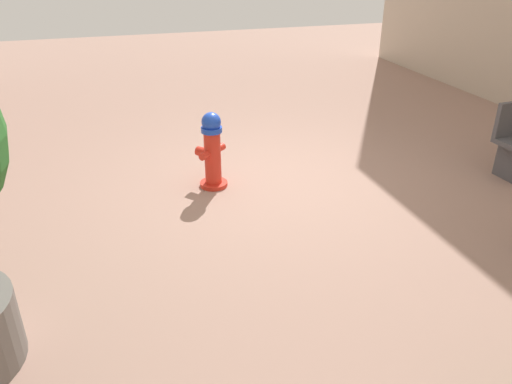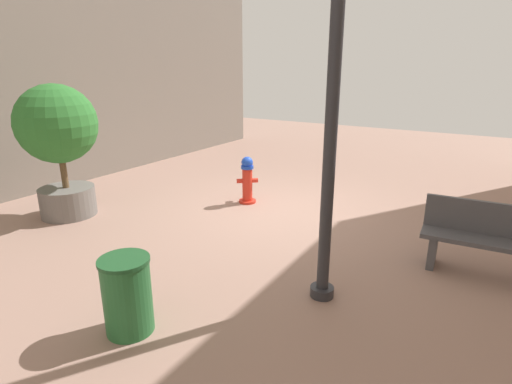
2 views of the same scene
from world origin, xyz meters
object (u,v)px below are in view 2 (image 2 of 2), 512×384
bench_near (494,239)px  street_lamp (334,77)px  planter_tree (59,137)px  trash_bin (127,295)px  fire_hydrant (247,180)px

bench_near → street_lamp: (1.66, 1.64, 2.02)m
street_lamp → bench_near: bearing=-135.4°
planter_tree → trash_bin: size_ratio=2.88×
planter_tree → trash_bin: bearing=153.8°
fire_hydrant → bench_near: size_ratio=0.53×
trash_bin → bench_near: bearing=-133.4°
planter_tree → fire_hydrant: bearing=-136.1°
bench_near → trash_bin: bearing=46.6°
fire_hydrant → bench_near: bench_near is taller
fire_hydrant → trash_bin: 4.25m
fire_hydrant → trash_bin: bearing=106.2°
street_lamp → planter_tree: bearing=-1.4°
planter_tree → trash_bin: planter_tree is taller
bench_near → trash_bin: 4.52m
fire_hydrant → trash_bin: fire_hydrant is taller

